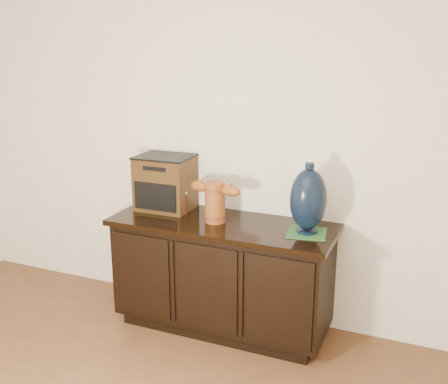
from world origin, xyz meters
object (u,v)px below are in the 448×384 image
at_px(sideboard, 222,274).
at_px(tv_radio, 165,183).
at_px(terracotta_vessel, 215,200).
at_px(lamp_base, 308,200).
at_px(spray_can, 184,202).

distance_m(sideboard, tv_radio, 0.74).
bearing_deg(terracotta_vessel, sideboard, 25.27).
height_order(tv_radio, lamp_base, lamp_base).
xyz_separation_m(tv_radio, spray_can, (0.16, -0.05, -0.11)).
distance_m(sideboard, spray_can, 0.55).
bearing_deg(lamp_base, sideboard, -179.35).
xyz_separation_m(sideboard, tv_radio, (-0.47, 0.11, 0.56)).
xyz_separation_m(tv_radio, lamp_base, (1.03, -0.10, 0.02)).
xyz_separation_m(terracotta_vessel, lamp_base, (0.60, 0.02, 0.06)).
distance_m(sideboard, lamp_base, 0.80).
bearing_deg(spray_can, terracotta_vessel, -16.29).
bearing_deg(tv_radio, sideboard, -13.94).
height_order(sideboard, spray_can, spray_can).
bearing_deg(sideboard, terracotta_vessel, -162.92).
bearing_deg(spray_can, sideboard, -11.66).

